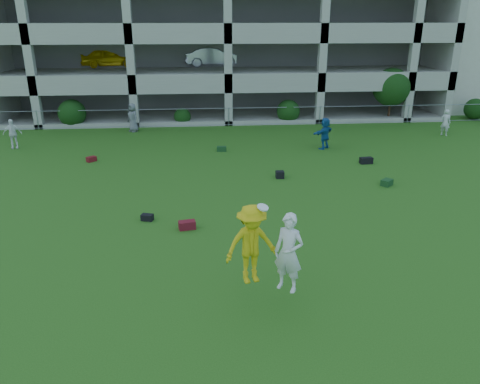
{
  "coord_description": "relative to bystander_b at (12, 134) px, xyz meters",
  "views": [
    {
      "loc": [
        -1.87,
        -10.93,
        6.65
      ],
      "look_at": [
        -0.66,
        3.0,
        1.4
      ],
      "focal_mm": 35.0,
      "sensor_mm": 36.0,
      "label": 1
    }
  ],
  "objects": [
    {
      "name": "bystander_c",
      "position": [
        5.92,
        3.43,
        0.08
      ],
      "size": [
        0.97,
        1.01,
        1.74
      ],
      "primitive_type": "imported",
      "rotation": [
        0.0,
        0.0,
        -0.88
      ],
      "color": "slate",
      "rests_on": "ground"
    },
    {
      "name": "bag_black_e",
      "position": [
        17.96,
        -4.38,
        -0.64
      ],
      "size": [
        0.63,
        0.36,
        0.3
      ],
      "primitive_type": "cube",
      "rotation": [
        0.0,
        0.0,
        0.1
      ],
      "color": "black",
      "rests_on": "ground"
    },
    {
      "name": "bystander_e",
      "position": [
        24.54,
        0.81,
        -0.01
      ],
      "size": [
        0.65,
        0.68,
        1.56
      ],
      "primitive_type": "imported",
      "rotation": [
        0.0,
        0.0,
        2.28
      ],
      "color": "silver",
      "rests_on": "ground"
    },
    {
      "name": "bag_red_a",
      "position": [
        9.48,
        -11.12,
        -0.65
      ],
      "size": [
        0.6,
        0.4,
        0.28
      ],
      "primitive_type": "cube",
      "rotation": [
        0.0,
        0.0,
        0.19
      ],
      "color": "#510D18",
      "rests_on": "ground"
    },
    {
      "name": "bag_green_g",
      "position": [
        11.11,
        -1.55,
        -0.67
      ],
      "size": [
        0.52,
        0.33,
        0.25
      ],
      "primitive_type": "cube",
      "rotation": [
        0.0,
        0.0,
        -0.06
      ],
      "color": "#14391C",
      "rests_on": "ground"
    },
    {
      "name": "shrub_row",
      "position": [
        16.47,
        5.21,
        0.71
      ],
      "size": [
        34.38,
        2.52,
        3.5
      ],
      "color": "#163D11",
      "rests_on": "ground"
    },
    {
      "name": "frisbee_contest",
      "position": [
        11.36,
        -15.61,
        0.76
      ],
      "size": [
        2.0,
        1.14,
        2.19
      ],
      "color": "gold",
      "rests_on": "ground"
    },
    {
      "name": "bag_black_b",
      "position": [
        8.08,
        -10.29,
        -0.68
      ],
      "size": [
        0.46,
        0.36,
        0.22
      ],
      "primitive_type": "cube",
      "rotation": [
        0.0,
        0.0,
        -0.3
      ],
      "color": "black",
      "rests_on": "ground"
    },
    {
      "name": "ground",
      "position": [
        11.88,
        -14.5,
        -0.79
      ],
      "size": [
        100.0,
        100.0,
        0.0
      ],
      "primitive_type": "plane",
      "color": "#235114",
      "rests_on": "ground"
    },
    {
      "name": "bystander_d",
      "position": [
        16.63,
        -1.51,
        0.04
      ],
      "size": [
        1.49,
        1.4,
        1.67
      ],
      "primitive_type": "imported",
      "rotation": [
        0.0,
        0.0,
        3.87
      ],
      "color": "#1F5591",
      "rests_on": "ground"
    },
    {
      "name": "parking_garage",
      "position": [
        11.86,
        13.2,
        5.22
      ],
      "size": [
        30.0,
        14.0,
        12.0
      ],
      "color": "#9E998C",
      "rests_on": "ground"
    },
    {
      "name": "fence",
      "position": [
        11.88,
        4.5,
        -0.18
      ],
      "size": [
        36.06,
        0.06,
        1.2
      ],
      "color": "gray",
      "rests_on": "ground"
    },
    {
      "name": "bag_red_f",
      "position": [
        4.65,
        -2.89,
        -0.67
      ],
      "size": [
        0.52,
        0.51,
        0.24
      ],
      "primitive_type": "cube",
      "rotation": [
        0.0,
        0.0,
        0.73
      ],
      "color": "#510D15",
      "rests_on": "ground"
    },
    {
      "name": "bystander_b",
      "position": [
        0.0,
        0.0,
        0.0
      ],
      "size": [
        1.0,
        0.59,
        1.59
      ],
      "primitive_type": "imported",
      "rotation": [
        0.0,
        0.0,
        0.23
      ],
      "color": "white",
      "rests_on": "ground"
    },
    {
      "name": "crate_d",
      "position": [
        13.45,
        -6.16,
        -0.64
      ],
      "size": [
        0.36,
        0.36,
        0.3
      ],
      "primitive_type": "cube",
      "rotation": [
        0.0,
        0.0,
        -0.02
      ],
      "color": "black",
      "rests_on": "ground"
    },
    {
      "name": "bag_green_c",
      "position": [
        17.76,
        -7.53,
        -0.66
      ],
      "size": [
        0.6,
        0.6,
        0.26
      ],
      "primitive_type": "cube",
      "rotation": [
        0.0,
        0.0,
        0.76
      ],
      "color": "#133418",
      "rests_on": "ground"
    }
  ]
}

